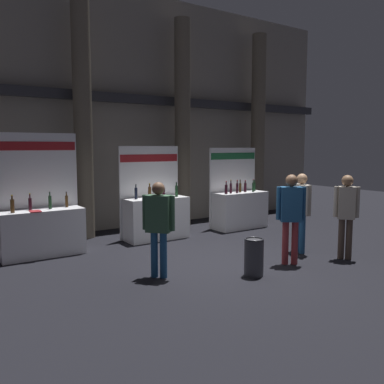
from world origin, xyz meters
The scene contains 10 objects.
ground_plane centered at (0.00, 0.00, 0.00)m, with size 28.91×28.91×0.00m, color black.
hall_colonnade centered at (0.00, 4.23, 3.16)m, with size 14.46×1.07×6.40m.
exhibitor_booth_0 centered at (-2.79, 2.47, 0.61)m, with size 1.74×0.70×2.53m.
exhibitor_booth_1 centered at (-0.08, 2.50, 0.60)m, with size 1.62×0.66×2.26m.
exhibitor_booth_2 centered at (2.51, 2.40, 0.59)m, with size 1.61×0.66×2.21m.
trash_bin centered at (-0.09, -1.02, 0.33)m, with size 0.34×0.34×0.66m.
visitor_0 centered at (2.17, -1.23, 0.99)m, with size 0.37×0.39×1.69m.
visitor_1 centered at (-1.51, -0.16, 0.99)m, with size 0.45×0.46×1.65m.
visitor_2 centered at (1.83, -0.37, 1.02)m, with size 0.40×0.55×1.69m.
visitor_3 centered at (0.97, -0.87, 1.03)m, with size 0.46×0.41×1.73m.
Camera 1 is at (-4.95, -6.24, 2.25)m, focal length 38.82 mm.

